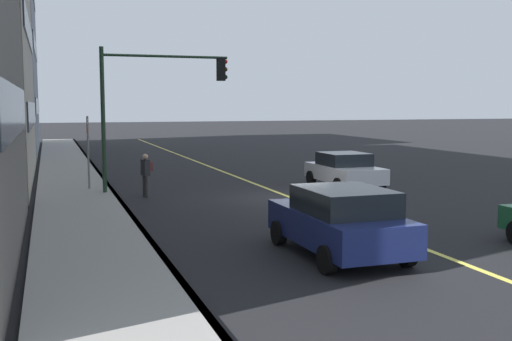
% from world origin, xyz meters
% --- Properties ---
extents(ground, '(200.00, 200.00, 0.00)m').
position_xyz_m(ground, '(0.00, 0.00, 0.00)').
color(ground, black).
extents(sidewalk_slab, '(80.00, 2.87, 0.15)m').
position_xyz_m(sidewalk_slab, '(0.00, 7.53, 0.07)').
color(sidewalk_slab, gray).
rests_on(sidewalk_slab, ground).
extents(curb_edge, '(80.00, 0.16, 0.15)m').
position_xyz_m(curb_edge, '(0.00, 6.17, 0.07)').
color(curb_edge, slate).
rests_on(curb_edge, ground).
extents(lane_stripe_center, '(80.00, 0.16, 0.01)m').
position_xyz_m(lane_stripe_center, '(0.00, 0.00, 0.01)').
color(lane_stripe_center, '#D8CC4C').
rests_on(lane_stripe_center, ground).
extents(car_navy, '(4.19, 2.09, 1.59)m').
position_xyz_m(car_navy, '(-8.59, 2.22, 0.82)').
color(car_navy, navy).
rests_on(car_navy, ground).
extents(car_white, '(4.00, 2.08, 1.45)m').
position_xyz_m(car_white, '(1.75, -3.16, 0.75)').
color(car_white, silver).
rests_on(car_white, ground).
extents(pedestrian_with_backpack, '(0.43, 0.44, 1.61)m').
position_xyz_m(pedestrian_with_backpack, '(1.91, 5.03, 0.94)').
color(pedestrian_with_backpack, '#383838').
rests_on(pedestrian_with_backpack, ground).
extents(traffic_light_mast, '(0.28, 4.92, 5.57)m').
position_xyz_m(traffic_light_mast, '(2.53, 4.58, 3.88)').
color(traffic_light_mast, '#1E3823').
rests_on(traffic_light_mast, ground).
extents(street_sign_post, '(0.60, 0.08, 3.00)m').
position_xyz_m(street_sign_post, '(3.71, 7.00, 1.76)').
color(street_sign_post, slate).
rests_on(street_sign_post, ground).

